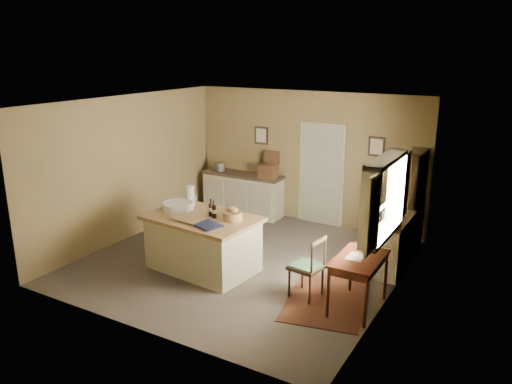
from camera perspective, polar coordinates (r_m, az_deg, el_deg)
ground at (r=8.61m, az=-1.44°, el=-7.93°), size 5.00×5.00×0.00m
wall_back at (r=10.31m, az=5.77°, el=3.95°), size 5.00×0.10×2.70m
wall_front at (r=6.26m, az=-13.55°, el=-4.51°), size 5.00×0.10×2.70m
wall_left at (r=9.66m, az=-14.29°, el=2.70°), size 0.10×5.00×2.70m
wall_right at (r=7.22m, az=15.69°, el=-1.89°), size 0.10×5.00×2.70m
ceiling at (r=7.90m, az=-1.58°, el=10.24°), size 5.00×5.00×0.00m
door at (r=10.21m, az=7.44°, el=2.08°), size 0.97×0.06×2.11m
framed_prints at (r=10.14m, az=6.81°, el=5.84°), size 2.82×0.02×0.38m
window at (r=7.00m, az=14.78°, el=-0.68°), size 0.25×1.99×1.12m
work_island at (r=8.20m, az=-6.11°, el=-5.63°), size 1.88×1.32×1.20m
sideboard at (r=10.87m, az=-1.47°, el=-0.06°), size 1.81×0.52×1.18m
rug at (r=7.45m, az=8.06°, el=-12.10°), size 1.41×1.79×0.01m
writing_desk at (r=7.03m, az=11.70°, el=-8.03°), size 0.60×0.98×0.82m
desk_chair at (r=7.33m, az=5.77°, el=-8.53°), size 0.49×0.49×0.93m
right_cabinet at (r=8.44m, az=14.87°, el=-5.65°), size 0.61×1.09×0.99m
shelving_unit at (r=9.15m, az=17.59°, el=-1.16°), size 0.31×0.82×1.82m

